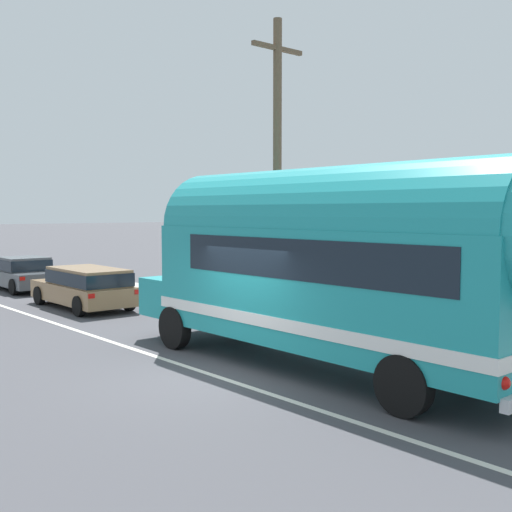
{
  "coord_description": "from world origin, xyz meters",
  "views": [
    {
      "loc": [
        -7.3,
        -9.55,
        3.24
      ],
      "look_at": [
        2.08,
        1.26,
        2.21
      ],
      "focal_mm": 43.8,
      "sensor_mm": 36.0,
      "label": 1
    }
  ],
  "objects_px": {
    "utility_pole": "(277,169)",
    "car_lead": "(85,285)",
    "painted_bus": "(343,259)",
    "car_second": "(23,273)"
  },
  "relations": [
    {
      "from": "car_lead",
      "to": "car_second",
      "type": "xyz_separation_m",
      "value": [
        0.25,
        6.23,
        -0.06
      ]
    },
    {
      "from": "utility_pole",
      "to": "car_lead",
      "type": "bearing_deg",
      "value": 112.23
    },
    {
      "from": "car_lead",
      "to": "car_second",
      "type": "height_order",
      "value": "same"
    },
    {
      "from": "painted_bus",
      "to": "car_second",
      "type": "relative_size",
      "value": 2.57
    },
    {
      "from": "utility_pole",
      "to": "car_lead",
      "type": "xyz_separation_m",
      "value": [
        -2.66,
        6.51,
        -3.64
      ]
    },
    {
      "from": "car_second",
      "to": "car_lead",
      "type": "bearing_deg",
      "value": -92.28
    },
    {
      "from": "utility_pole",
      "to": "painted_bus",
      "type": "height_order",
      "value": "utility_pole"
    },
    {
      "from": "painted_bus",
      "to": "car_lead",
      "type": "height_order",
      "value": "painted_bus"
    },
    {
      "from": "painted_bus",
      "to": "car_lead",
      "type": "xyz_separation_m",
      "value": [
        -0.02,
        11.26,
        -1.52
      ]
    },
    {
      "from": "utility_pole",
      "to": "car_lead",
      "type": "height_order",
      "value": "utility_pole"
    }
  ]
}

